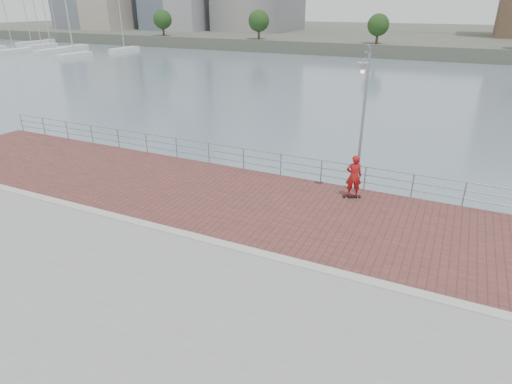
% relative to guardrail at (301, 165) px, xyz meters
% --- Properties ---
extents(water, '(400.00, 400.00, 0.00)m').
position_rel_guardrail_xyz_m(water, '(-0.00, -7.00, -2.69)').
color(water, slate).
rests_on(water, ground).
extents(seawall, '(40.00, 24.00, 2.00)m').
position_rel_guardrail_xyz_m(seawall, '(-0.00, -12.00, -1.69)').
color(seawall, gray).
rests_on(seawall, ground).
extents(brick_lane, '(40.00, 6.80, 0.02)m').
position_rel_guardrail_xyz_m(brick_lane, '(-0.00, -3.40, -0.68)').
color(brick_lane, brown).
rests_on(brick_lane, seawall).
extents(curb, '(40.00, 0.40, 0.06)m').
position_rel_guardrail_xyz_m(curb, '(-0.00, -7.00, -0.66)').
color(curb, '#B7B5AD').
rests_on(curb, seawall).
extents(far_shore, '(320.00, 95.00, 2.50)m').
position_rel_guardrail_xyz_m(far_shore, '(-0.00, 115.50, -1.44)').
color(far_shore, '#4C5142').
rests_on(far_shore, ground).
extents(guardrail, '(39.06, 0.06, 1.13)m').
position_rel_guardrail_xyz_m(guardrail, '(0.00, 0.00, 0.00)').
color(guardrail, '#8C9EA8').
rests_on(guardrail, brick_lane).
extents(street_lamp, '(0.44, 1.29, 6.08)m').
position_rel_guardrail_xyz_m(street_lamp, '(2.81, -0.94, 3.62)').
color(street_lamp, gray).
rests_on(street_lamp, brick_lane).
extents(skateboard, '(0.78, 0.47, 0.09)m').
position_rel_guardrail_xyz_m(skateboard, '(2.80, -1.14, -0.60)').
color(skateboard, black).
rests_on(skateboard, brick_lane).
extents(skateboarder, '(0.80, 0.67, 1.86)m').
position_rel_guardrail_xyz_m(skateboarder, '(2.80, -1.14, 0.34)').
color(skateboarder, '#A81716').
rests_on(skateboarder, skateboard).
extents(shoreline_trees, '(109.67, 5.04, 6.72)m').
position_rel_guardrail_xyz_m(shoreline_trees, '(-2.73, 70.00, 3.60)').
color(shoreline_trees, '#473323').
rests_on(shoreline_trees, far_shore).
extents(marina, '(35.88, 32.14, 11.58)m').
position_rel_guardrail_xyz_m(marina, '(-79.95, 53.97, -2.17)').
color(marina, white).
rests_on(marina, water).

